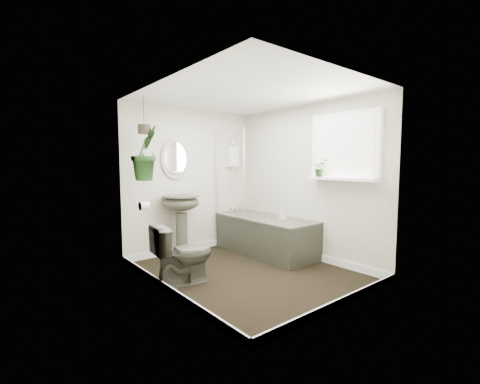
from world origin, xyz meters
TOP-DOWN VIEW (x-y plane):
  - floor at (0.00, 0.00)m, footprint 2.30×2.80m
  - ceiling at (0.00, 0.00)m, footprint 2.30×2.80m
  - wall_back at (0.00, 1.41)m, footprint 2.30×0.02m
  - wall_front at (0.00, -1.41)m, footprint 2.30×0.02m
  - wall_left at (-1.16, 0.00)m, footprint 0.02×2.80m
  - wall_right at (1.16, 0.00)m, footprint 0.02×2.80m
  - skirting at (0.00, 0.00)m, footprint 2.30×2.80m
  - bathtub at (0.80, 0.50)m, footprint 0.72×1.72m
  - bath_screen at (0.47, 0.99)m, footprint 0.04×0.72m
  - shower_box at (0.80, 1.34)m, footprint 0.20×0.10m
  - oval_mirror at (-0.31, 1.37)m, footprint 0.46×0.03m
  - wall_sconce at (-0.71, 1.36)m, footprint 0.04×0.04m
  - toilet_roll_holder at (-1.10, 0.70)m, footprint 0.11×0.11m
  - window_recess at (1.09, -0.70)m, footprint 0.08×1.00m
  - window_sill at (1.02, -0.70)m, footprint 0.18×1.00m
  - window_blinds at (1.04, -0.70)m, footprint 0.01×0.86m
  - toilet at (-0.85, 0.17)m, footprint 0.75×0.48m
  - pedestal_sink at (-0.31, 1.19)m, footprint 0.56×0.48m
  - sill_plant at (0.97, -0.40)m, footprint 0.27×0.25m
  - hanging_plant at (-0.97, 0.95)m, footprint 0.51×0.51m
  - soap_bottle at (0.84, 0.16)m, footprint 0.10×0.10m
  - hanging_pot at (-0.97, 0.95)m, footprint 0.16×0.16m

SIDE VIEW (x-z plane):
  - floor at x=0.00m, z-range -0.02..0.00m
  - skirting at x=0.00m, z-range 0.00..0.10m
  - bathtub at x=0.80m, z-range 0.00..0.58m
  - toilet at x=-0.85m, z-range 0.00..0.72m
  - pedestal_sink at x=-0.31m, z-range 0.00..0.95m
  - soap_bottle at x=0.84m, z-range 0.58..0.76m
  - toilet_roll_holder at x=-1.10m, z-range 0.84..0.96m
  - wall_back at x=0.00m, z-range 0.00..2.30m
  - wall_front at x=0.00m, z-range 0.00..2.30m
  - wall_left at x=-1.16m, z-range 0.00..2.30m
  - wall_right at x=1.16m, z-range 0.00..2.30m
  - window_sill at x=1.02m, z-range 1.21..1.25m
  - bath_screen at x=0.47m, z-range 0.58..1.98m
  - sill_plant at x=0.97m, z-range 1.25..1.49m
  - wall_sconce at x=-0.71m, z-range 1.29..1.51m
  - oval_mirror at x=-0.31m, z-range 1.19..1.81m
  - shower_box at x=0.80m, z-range 1.38..1.73m
  - hanging_plant at x=-0.97m, z-range 1.20..1.94m
  - window_recess at x=1.09m, z-range 1.20..2.10m
  - window_blinds at x=1.04m, z-range 1.27..2.03m
  - hanging_pot at x=-0.97m, z-range 1.82..1.94m
  - ceiling at x=0.00m, z-range 2.30..2.32m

